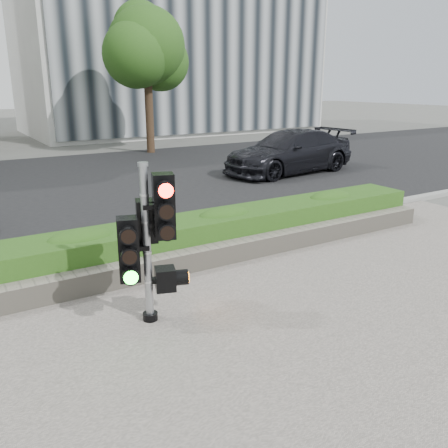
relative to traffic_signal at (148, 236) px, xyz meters
name	(u,v)px	position (x,y,z in m)	size (l,w,h in m)	color
ground	(229,324)	(0.82, -0.62, -1.20)	(120.00, 120.00, 0.00)	#51514C
sidewalk	(377,439)	(0.82, -3.12, -1.18)	(16.00, 11.00, 0.03)	#9E9389
road	(55,187)	(0.82, 9.38, -1.19)	(60.00, 13.00, 0.02)	black
curb	(139,251)	(0.82, 2.53, -1.14)	(60.00, 0.25, 0.12)	gray
stone_wall	(167,265)	(0.82, 1.28, -1.00)	(12.00, 0.32, 0.34)	gray
hedge	(151,244)	(0.82, 1.93, -0.83)	(12.00, 1.00, 0.68)	#498A2A
building_right	(168,36)	(11.82, 24.38, 4.80)	(18.00, 10.00, 12.00)	#B7B7B2
tree_right	(146,49)	(6.31, 14.93, 3.28)	(4.10, 3.58, 6.53)	black
traffic_signal	(148,236)	(0.00, 0.00, 0.00)	(0.78, 0.64, 2.12)	black
car_dark	(289,152)	(8.48, 7.60, -0.44)	(2.06, 5.08, 1.47)	black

